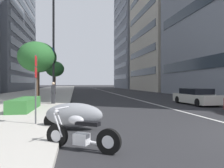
% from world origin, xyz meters
% --- Properties ---
extents(sidewalk_right_plaza, '(160.00, 10.72, 0.15)m').
position_xyz_m(sidewalk_right_plaza, '(30.00, 12.27, 0.07)').
color(sidewalk_right_plaza, '#B2ADA3').
rests_on(sidewalk_right_plaza, ground).
extents(lane_centre_stripe, '(110.00, 0.16, 0.01)m').
position_xyz_m(lane_centre_stripe, '(35.00, 0.00, 0.00)').
color(lane_centre_stripe, silver).
rests_on(lane_centre_stripe, ground).
extents(motorcycle_far_end_row, '(1.27, 1.89, 1.09)m').
position_xyz_m(motorcycle_far_end_row, '(-0.28, 6.34, 0.41)').
color(motorcycle_far_end_row, black).
rests_on(motorcycle_far_end_row, ground).
extents(motorcycle_mid_row, '(1.41, 2.32, 1.00)m').
position_xyz_m(motorcycle_mid_row, '(2.28, 6.55, 0.55)').
color(motorcycle_mid_row, gray).
rests_on(motorcycle_mid_row, ground).
extents(car_following_behind, '(4.58, 1.99, 1.31)m').
position_xyz_m(car_following_behind, '(10.13, -3.26, 0.63)').
color(car_following_behind, beige).
rests_on(car_following_behind, ground).
extents(parking_sign_by_curb, '(0.32, 0.06, 2.71)m').
position_xyz_m(parking_sign_by_curb, '(2.90, 8.01, 1.84)').
color(parking_sign_by_curb, '#47494C').
rests_on(parking_sign_by_curb, sidewalk_right_plaza).
extents(street_lamp_with_banners, '(1.26, 2.74, 9.46)m').
position_xyz_m(street_lamp_with_banners, '(13.25, 7.97, 5.65)').
color(street_lamp_with_banners, '#232326').
rests_on(street_lamp_with_banners, sidewalk_right_plaza).
extents(clipped_hedge_bed, '(4.37, 1.10, 0.69)m').
position_xyz_m(clipped_hedge_bed, '(7.69, 9.45, 0.49)').
color(clipped_hedge_bed, '#337033').
rests_on(clipped_hedge_bed, sidewalk_right_plaza).
extents(street_tree_by_lamp_post, '(2.76, 2.76, 4.83)m').
position_xyz_m(street_tree_by_lamp_post, '(11.53, 9.47, 3.79)').
color(street_tree_by_lamp_post, '#473323').
rests_on(street_tree_by_lamp_post, sidewalk_right_plaza).
extents(street_tree_near_plaza_corner, '(3.74, 3.74, 5.92)m').
position_xyz_m(street_tree_near_plaza_corner, '(17.67, 10.30, 4.47)').
color(street_tree_near_plaza_corner, '#473323').
rests_on(street_tree_near_plaza_corner, sidewalk_right_plaza).
extents(street_tree_far_plaza, '(2.66, 2.66, 4.82)m').
position_xyz_m(street_tree_far_plaza, '(26.43, 9.41, 3.82)').
color(street_tree_far_plaza, '#473323').
rests_on(street_tree_far_plaza, sidewalk_right_plaza).
extents(pedestrian_on_plaza, '(0.43, 0.32, 1.68)m').
position_xyz_m(pedestrian_on_plaza, '(11.43, 8.18, 1.00)').
color(pedestrian_on_plaza, '#2D2D33').
rests_on(pedestrian_on_plaza, sidewalk_right_plaza).
extents(office_tower_mid_left, '(22.49, 21.27, 48.97)m').
position_xyz_m(office_tower_mid_left, '(67.26, -19.50, 24.49)').
color(office_tower_mid_left, slate).
rests_on(office_tower_mid_left, ground).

